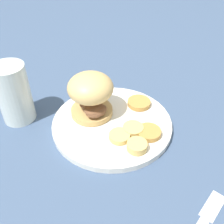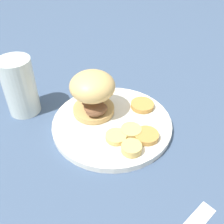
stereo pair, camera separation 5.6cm
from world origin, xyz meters
name	(u,v)px [view 2 (the right image)]	position (x,y,z in m)	size (l,w,h in m)	color
ground_plane	(112,126)	(0.00, 0.00, 0.00)	(4.00, 4.00, 0.00)	#3D5170
dinner_plate	(112,123)	(0.00, 0.00, 0.01)	(0.26, 0.26, 0.02)	white
sandwich	(93,93)	(-0.05, -0.01, 0.07)	(0.10, 0.10, 0.10)	tan
potato_round_0	(131,148)	(0.09, -0.04, 0.02)	(0.04, 0.04, 0.01)	#DBB766
potato_round_1	(146,135)	(0.09, 0.01, 0.02)	(0.05, 0.05, 0.01)	#BC8942
potato_round_2	(116,137)	(0.04, -0.03, 0.02)	(0.04, 0.04, 0.01)	#DBB766
potato_round_3	(130,131)	(0.05, 0.00, 0.02)	(0.04, 0.04, 0.01)	#DBB766
potato_round_4	(142,105)	(0.02, 0.08, 0.02)	(0.05, 0.05, 0.01)	#BC8942
drinking_glass	(20,87)	(-0.19, -0.10, 0.07)	(0.07, 0.07, 0.14)	silver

